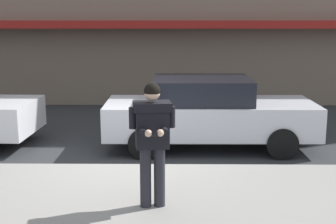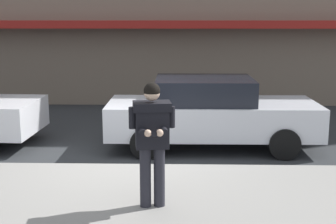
% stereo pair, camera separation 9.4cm
% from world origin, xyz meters
% --- Properties ---
extents(ground_plane, '(80.00, 80.00, 0.00)m').
position_xyz_m(ground_plane, '(0.00, 0.00, 0.00)').
color(ground_plane, '#2B2D30').
extents(curb_paint_line, '(28.00, 0.12, 0.01)m').
position_xyz_m(curb_paint_line, '(1.00, 0.05, 0.00)').
color(curb_paint_line, silver).
rests_on(curb_paint_line, ground).
extents(parked_sedan_mid, '(4.51, 1.96, 1.54)m').
position_xyz_m(parked_sedan_mid, '(1.72, 1.46, 0.79)').
color(parked_sedan_mid, silver).
rests_on(parked_sedan_mid, ground).
extents(man_texting_on_phone, '(0.64, 0.62, 1.81)m').
position_xyz_m(man_texting_on_phone, '(0.67, -2.17, 1.25)').
color(man_texting_on_phone, '#23232B').
rests_on(man_texting_on_phone, sidewalk).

